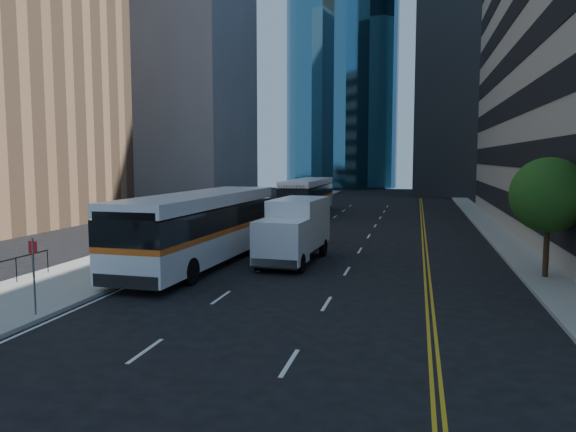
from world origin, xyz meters
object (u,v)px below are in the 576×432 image
(bus_rear, at_px, (307,195))
(street_tree, at_px, (549,195))
(box_truck, at_px, (294,229))
(bus_front, at_px, (201,226))

(bus_rear, bearing_deg, street_tree, -58.85)
(street_tree, relative_size, box_truck, 0.76)
(street_tree, xyz_separation_m, bus_front, (-15.60, -0.15, -1.73))
(bus_front, xyz_separation_m, box_truck, (4.24, 1.86, -0.25))
(bus_front, bearing_deg, bus_rear, 92.19)
(street_tree, bearing_deg, bus_front, -179.46)
(bus_front, height_order, bus_rear, bus_front)
(street_tree, distance_m, box_truck, 11.66)
(street_tree, relative_size, bus_front, 0.37)
(bus_rear, bearing_deg, box_truck, -80.02)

